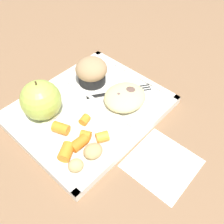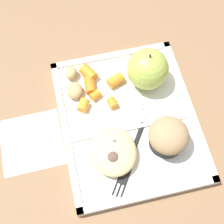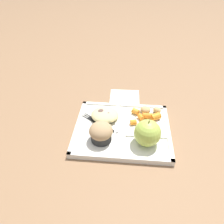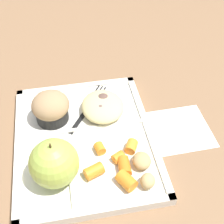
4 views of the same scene
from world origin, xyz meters
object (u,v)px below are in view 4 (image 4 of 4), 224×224
at_px(green_apple, 54,163).
at_px(bran_muffin, 51,108).
at_px(lunch_tray, 85,140).
at_px(plastic_fork, 89,106).

distance_m(green_apple, bran_muffin, 0.15).
distance_m(lunch_tray, green_apple, 0.11).
xyz_separation_m(lunch_tray, bran_muffin, (0.07, 0.06, 0.04)).
bearing_deg(bran_muffin, green_apple, -180.00).
relative_size(lunch_tray, green_apple, 3.49).
height_order(lunch_tray, bran_muffin, bran_muffin).
xyz_separation_m(lunch_tray, plastic_fork, (0.09, -0.02, 0.01)).
height_order(bran_muffin, plastic_fork, bran_muffin).
relative_size(lunch_tray, plastic_fork, 2.36).
bearing_deg(lunch_tray, bran_muffin, 41.78).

